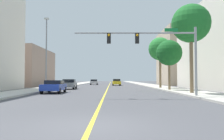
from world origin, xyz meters
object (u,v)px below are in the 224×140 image
(palm_far, at_px, (160,49))
(car_yellow, at_px, (116,82))
(traffic_signal_mast, at_px, (156,45))
(palm_near, at_px, (190,24))
(car_silver, at_px, (93,82))
(car_gray, at_px, (69,84))
(street_lamp, at_px, (46,50))
(car_blue, at_px, (53,86))
(palm_mid, at_px, (169,53))

(palm_far, bearing_deg, car_yellow, 112.67)
(traffic_signal_mast, distance_m, palm_near, 6.06)
(traffic_signal_mast, bearing_deg, car_silver, 101.89)
(palm_far, distance_m, car_yellow, 17.50)
(palm_near, distance_m, palm_far, 12.72)
(palm_far, height_order, car_gray, palm_far)
(palm_near, xyz_separation_m, car_silver, (-12.33, 35.38, -6.17))
(street_lamp, xyz_separation_m, car_silver, (3.74, 28.92, -4.43))
(street_lamp, bearing_deg, car_gray, 65.30)
(car_gray, xyz_separation_m, car_yellow, (7.24, 17.11, 0.02))
(traffic_signal_mast, xyz_separation_m, street_lamp, (-11.95, 10.05, 0.87))
(palm_near, relative_size, car_silver, 2.25)
(palm_near, height_order, car_blue, palm_near)
(traffic_signal_mast, relative_size, palm_far, 1.29)
(palm_far, xyz_separation_m, car_yellow, (-6.43, 15.39, -5.31))
(palm_mid, height_order, car_silver, palm_mid)
(palm_far, height_order, car_yellow, palm_far)
(palm_near, xyz_separation_m, palm_far, (-0.33, 12.69, -0.82))
(street_lamp, distance_m, palm_mid, 15.52)
(traffic_signal_mast, distance_m, palm_mid, 10.57)
(traffic_signal_mast, distance_m, car_blue, 11.73)
(palm_far, xyz_separation_m, car_blue, (-13.54, -10.81, -5.35))
(palm_near, height_order, car_yellow, palm_near)
(traffic_signal_mast, xyz_separation_m, palm_far, (3.79, 16.28, 1.80))
(street_lamp, height_order, car_blue, street_lamp)
(street_lamp, bearing_deg, car_yellow, 66.70)
(street_lamp, distance_m, car_yellow, 23.94)
(street_lamp, height_order, car_yellow, street_lamp)
(car_blue, bearing_deg, palm_mid, -162.67)
(car_silver, bearing_deg, car_blue, -93.90)
(car_yellow, bearing_deg, palm_near, -78.58)
(street_lamp, height_order, car_gray, street_lamp)
(car_gray, bearing_deg, palm_near, 139.87)
(traffic_signal_mast, distance_m, car_yellow, 31.97)
(palm_far, bearing_deg, palm_mid, -92.02)
(palm_mid, relative_size, car_blue, 1.52)
(traffic_signal_mast, xyz_separation_m, palm_near, (4.12, 3.59, 2.62))
(palm_far, distance_m, car_silver, 26.22)
(car_silver, xyz_separation_m, car_blue, (-1.55, -33.50, 0.01))
(car_yellow, bearing_deg, car_gray, -115.04)
(palm_mid, bearing_deg, traffic_signal_mast, -109.73)
(palm_far, relative_size, car_yellow, 1.99)
(car_gray, bearing_deg, street_lamp, 63.22)
(street_lamp, xyz_separation_m, car_yellow, (9.31, 21.62, -4.38))
(palm_mid, distance_m, car_yellow, 22.95)
(car_blue, bearing_deg, car_yellow, -106.40)
(street_lamp, relative_size, car_silver, 2.36)
(traffic_signal_mast, bearing_deg, car_yellow, 94.77)
(car_blue, height_order, car_yellow, car_yellow)
(palm_near, bearing_deg, traffic_signal_mast, -138.91)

